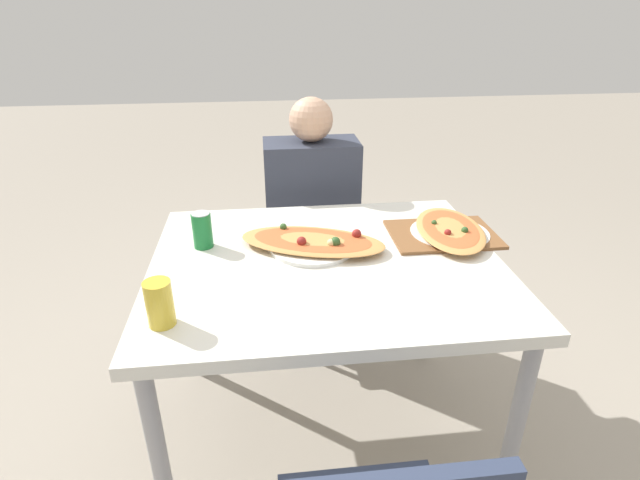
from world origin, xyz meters
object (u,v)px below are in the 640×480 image
(chair_far_seated, at_px, (310,233))
(drink_glass, at_px, (160,303))
(dining_table, at_px, (326,280))
(soda_can, at_px, (202,230))
(pizza_second, at_px, (450,231))
(pizza_main, at_px, (313,242))
(person_seated, at_px, (312,206))

(chair_far_seated, xyz_separation_m, drink_glass, (-0.50, -1.10, 0.35))
(dining_table, xyz_separation_m, drink_glass, (-0.47, -0.30, 0.14))
(soda_can, relative_size, pizza_second, 0.29)
(pizza_main, xyz_separation_m, drink_glass, (-0.44, -0.40, 0.04))
(dining_table, bearing_deg, pizza_main, 110.21)
(chair_far_seated, relative_size, pizza_second, 2.10)
(chair_far_seated, distance_m, drink_glass, 1.26)
(soda_can, bearing_deg, drink_glass, -98.48)
(soda_can, distance_m, pizza_second, 0.87)
(person_seated, height_order, soda_can, person_seated)
(person_seated, distance_m, drink_glass, 1.12)
(dining_table, distance_m, person_seated, 0.69)
(drink_glass, bearing_deg, pizza_main, 42.00)
(dining_table, height_order, pizza_second, pizza_second)
(dining_table, xyz_separation_m, person_seated, (0.02, 0.69, -0.01))
(dining_table, relative_size, drink_glass, 8.96)
(chair_far_seated, bearing_deg, pizza_second, 123.53)
(person_seated, distance_m, pizza_main, 0.61)
(dining_table, distance_m, pizza_second, 0.49)
(pizza_main, relative_size, soda_can, 4.37)
(person_seated, distance_m, pizza_second, 0.72)
(chair_far_seated, distance_m, pizza_main, 0.77)
(dining_table, bearing_deg, chair_far_seated, 88.49)
(chair_far_seated, relative_size, drink_glass, 7.01)
(pizza_main, relative_size, drink_glass, 4.29)
(person_seated, xyz_separation_m, soda_can, (-0.43, -0.54, 0.15))
(chair_far_seated, xyz_separation_m, person_seated, (-0.00, -0.11, 0.19))
(drink_glass, bearing_deg, dining_table, 32.38)
(chair_far_seated, bearing_deg, soda_can, 56.86)
(drink_glass, relative_size, pizza_second, 0.30)
(chair_far_seated, relative_size, person_seated, 0.76)
(person_seated, bearing_deg, pizza_main, 84.59)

